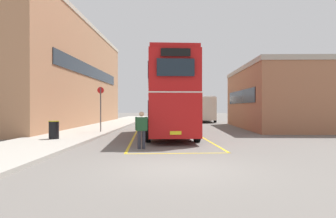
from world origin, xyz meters
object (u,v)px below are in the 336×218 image
at_px(double_decker_bus, 169,95).
at_px(single_deck_bus, 202,108).
at_px(bus_stop_sign, 101,105).
at_px(litter_bin, 54,130).
at_px(pedestrian_boarding, 141,128).

xyz_separation_m(double_decker_bus, single_deck_bus, (3.80, 19.35, -0.87)).
bearing_deg(bus_stop_sign, single_deck_bus, 64.43).
bearing_deg(double_decker_bus, litter_bin, -153.79).
relative_size(double_decker_bus, litter_bin, 10.61).
height_order(double_decker_bus, pedestrian_boarding, double_decker_bus).
bearing_deg(bus_stop_sign, pedestrian_boarding, -64.03).
distance_m(litter_bin, bus_stop_sign, 5.02).
distance_m(single_deck_bus, litter_bin, 24.33).
bearing_deg(bus_stop_sign, double_decker_bus, -20.62).
distance_m(double_decker_bus, litter_bin, 6.89).
relative_size(pedestrian_boarding, litter_bin, 1.71).
distance_m(double_decker_bus, bus_stop_sign, 4.98).
bearing_deg(single_deck_bus, bus_stop_sign, -115.57).
bearing_deg(pedestrian_boarding, single_deck_bus, 78.99).
relative_size(double_decker_bus, bus_stop_sign, 3.31).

